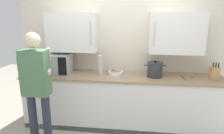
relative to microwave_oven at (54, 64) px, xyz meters
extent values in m
cube|color=beige|center=(1.15, 0.33, 0.26)|extent=(3.61, 0.10, 2.64)
cube|color=white|center=(0.30, 0.12, 0.52)|extent=(0.83, 0.32, 0.64)
cylinder|color=#B7BABF|center=(0.66, -0.05, 0.52)|extent=(0.01, 0.01, 0.39)
cube|color=white|center=(2.00, 0.12, 0.52)|extent=(0.83, 0.32, 0.64)
cylinder|color=#B7BABF|center=(1.64, -0.05, 0.52)|extent=(0.01, 0.01, 0.39)
cube|color=white|center=(1.15, -0.03, -0.63)|extent=(3.22, 0.60, 0.87)
cube|color=#937A5B|center=(1.15, -0.03, -0.18)|extent=(3.26, 0.64, 0.03)
cube|color=black|center=(1.15, -0.31, -1.01)|extent=(3.22, 0.04, 0.09)
cube|color=#B7BABF|center=(0.02, 0.01, 0.00)|extent=(0.49, 0.34, 0.32)
cube|color=beige|center=(-0.04, 0.00, 0.00)|extent=(0.32, 0.29, 0.25)
cube|color=black|center=(0.20, -0.16, 0.00)|extent=(0.14, 0.01, 0.29)
cube|color=black|center=(-0.16, -0.32, 0.00)|extent=(0.14, 0.34, 0.29)
cylinder|color=#B7BABF|center=(0.81, -0.04, -0.01)|extent=(0.08, 0.08, 0.30)
cylinder|color=#B7BABF|center=(0.81, -0.04, 0.15)|extent=(0.09, 0.09, 0.03)
cube|color=tan|center=(2.56, -0.09, -0.06)|extent=(0.11, 0.15, 0.20)
cylinder|color=black|center=(2.52, -0.11, 0.08)|extent=(0.02, 0.02, 0.07)
cylinder|color=black|center=(2.56, -0.11, 0.08)|extent=(0.02, 0.02, 0.07)
cylinder|color=black|center=(2.60, -0.11, 0.08)|extent=(0.02, 0.02, 0.07)
cylinder|color=#2D2D33|center=(1.68, -0.04, -0.05)|extent=(0.24, 0.24, 0.22)
cylinder|color=#2D2D33|center=(1.68, -0.04, 0.07)|extent=(0.24, 0.24, 0.02)
cylinder|color=black|center=(1.68, -0.04, 0.09)|extent=(0.04, 0.04, 0.03)
cylinder|color=#2D2D33|center=(1.54, -0.04, 0.03)|extent=(0.05, 0.02, 0.02)
cylinder|color=#2D2D33|center=(1.82, -0.04, 0.03)|extent=(0.05, 0.02, 0.02)
cylinder|color=white|center=(1.06, -0.04, -0.12)|extent=(0.24, 0.24, 0.07)
cylinder|color=slate|center=(1.06, -0.04, -0.11)|extent=(0.19, 0.19, 0.04)
sphere|color=orange|center=(1.06, -0.03, -0.09)|extent=(0.06, 0.06, 0.06)
sphere|color=orange|center=(1.05, -0.04, -0.09)|extent=(0.04, 0.04, 0.04)
sphere|color=red|center=(1.01, -0.01, -0.09)|extent=(0.04, 0.04, 0.04)
sphere|color=red|center=(1.02, 0.00, -0.09)|extent=(0.05, 0.05, 0.05)
cylinder|color=brown|center=(2.12, -0.06, -0.15)|extent=(0.06, 0.23, 0.01)
ellipsoid|color=brown|center=(2.26, -0.04, -0.15)|extent=(0.07, 0.06, 0.02)
cylinder|color=#282D3D|center=(0.00, -0.82, -0.64)|extent=(0.11, 0.11, 0.83)
cylinder|color=#282D3D|center=(0.20, -0.82, -0.64)|extent=(0.11, 0.11, 0.83)
cube|color=#47704C|center=(0.10, -0.82, 0.07)|extent=(0.34, 0.20, 0.60)
sphere|color=beige|center=(0.10, -0.82, 0.49)|extent=(0.20, 0.20, 0.20)
cylinder|color=beige|center=(0.16, -0.57, 0.19)|extent=(0.28, 0.55, 0.31)
cylinder|color=#47704C|center=(-0.10, -0.82, 0.02)|extent=(0.07, 0.07, 0.51)
camera|label=1|loc=(1.38, -3.14, 0.78)|focal=31.85mm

